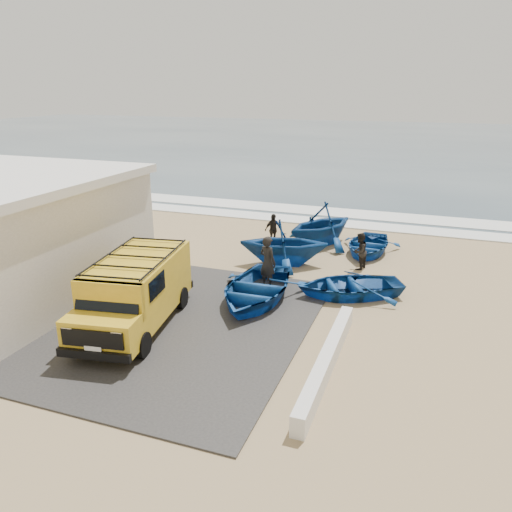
% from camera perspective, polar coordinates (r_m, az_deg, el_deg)
% --- Properties ---
extents(ground, '(160.00, 160.00, 0.00)m').
position_cam_1_polar(ground, '(17.83, -5.75, -5.12)').
color(ground, tan).
extents(slab, '(12.00, 10.00, 0.05)m').
position_cam_1_polar(slab, '(17.20, -14.71, -6.52)').
color(slab, '#383533').
rests_on(slab, ground).
extents(ocean, '(180.00, 88.00, 0.01)m').
position_cam_1_polar(ocean, '(71.37, 14.39, 12.46)').
color(ocean, '#385166').
rests_on(ocean, ground).
extents(surf_line, '(180.00, 1.60, 0.06)m').
position_cam_1_polar(surf_line, '(28.51, 4.67, 4.18)').
color(surf_line, white).
rests_on(surf_line, ground).
extents(surf_wash, '(180.00, 2.20, 0.04)m').
position_cam_1_polar(surf_wash, '(30.86, 5.91, 5.25)').
color(surf_wash, white).
rests_on(surf_wash, ground).
extents(parapet, '(0.35, 6.00, 0.55)m').
position_cam_1_polar(parapet, '(13.72, 8.12, -11.73)').
color(parapet, silver).
rests_on(parapet, ground).
extents(van, '(2.87, 5.54, 2.26)m').
position_cam_1_polar(van, '(15.97, -13.63, -3.78)').
color(van, gold).
rests_on(van, ground).
extents(boat_near_left, '(3.39, 4.64, 0.94)m').
position_cam_1_polar(boat_near_left, '(17.56, -0.07, -3.74)').
color(boat_near_left, '#12458E').
rests_on(boat_near_left, ground).
extents(boat_near_right, '(4.63, 4.15, 0.79)m').
position_cam_1_polar(boat_near_right, '(18.34, 10.61, -3.33)').
color(boat_near_right, '#12458E').
rests_on(boat_near_right, ground).
extents(boat_mid_left, '(4.39, 4.03, 1.95)m').
position_cam_1_polar(boat_mid_left, '(21.02, 3.21, 1.54)').
color(boat_mid_left, '#12458E').
rests_on(boat_mid_left, ground).
extents(boat_mid_right, '(2.85, 3.86, 0.77)m').
position_cam_1_polar(boat_mid_right, '(23.16, 12.62, 1.22)').
color(boat_mid_right, '#12458E').
rests_on(boat_mid_right, ground).
extents(boat_far_left, '(4.89, 5.08, 2.06)m').
position_cam_1_polar(boat_far_left, '(23.83, 7.44, 3.64)').
color(boat_far_left, '#12458E').
rests_on(boat_far_left, ground).
extents(fisherman_front, '(0.87, 0.75, 2.02)m').
position_cam_1_polar(fisherman_front, '(18.52, 1.34, -0.73)').
color(fisherman_front, black).
rests_on(fisherman_front, ground).
extents(fisherman_middle, '(0.78, 0.89, 1.55)m').
position_cam_1_polar(fisherman_middle, '(20.96, 11.75, 0.54)').
color(fisherman_middle, black).
rests_on(fisherman_middle, ground).
extents(fisherman_back, '(0.85, 0.93, 1.52)m').
position_cam_1_polar(fisherman_back, '(23.73, 1.95, 3.05)').
color(fisherman_back, black).
rests_on(fisherman_back, ground).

